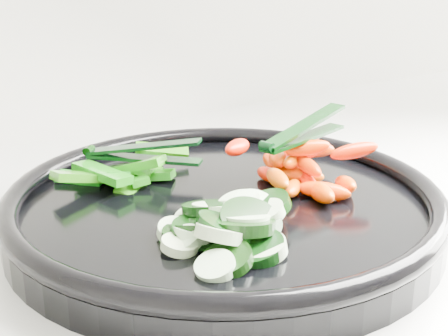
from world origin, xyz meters
TOP-DOWN VIEW (x-y plane):
  - veggie_tray at (-0.53, 1.66)m, footprint 0.42×0.42m
  - cucumber_pile at (-0.57, 1.59)m, footprint 0.13×0.12m
  - carrot_pile at (-0.45, 1.65)m, footprint 0.13×0.14m
  - pepper_pile at (-0.58, 1.75)m, footprint 0.15×0.09m
  - tong_carrot at (-0.45, 1.65)m, footprint 0.11×0.04m
  - tong_pepper at (-0.56, 1.75)m, footprint 0.09×0.09m

SIDE VIEW (x-z plane):
  - veggie_tray at x=-0.53m, z-range 0.93..0.97m
  - pepper_pile at x=-0.58m, z-range 0.94..0.98m
  - cucumber_pile at x=-0.57m, z-range 0.94..0.98m
  - carrot_pile at x=-0.45m, z-range 0.95..1.00m
  - tong_pepper at x=-0.56m, z-range 0.97..0.99m
  - tong_carrot at x=-0.45m, z-range 0.99..1.02m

